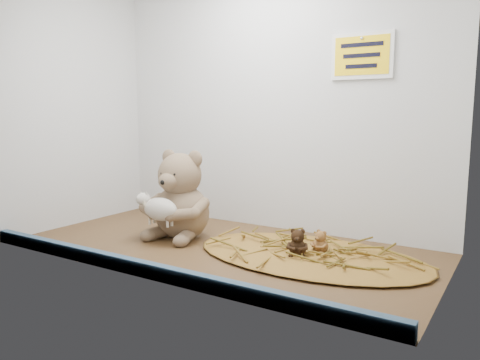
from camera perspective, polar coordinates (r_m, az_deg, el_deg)
The scene contains 8 objects.
alcove_shell at distance 138.02cm, azimuth -0.35°, elevation 10.86°, with size 120.40×60.20×90.40cm.
front_rail at distance 113.97cm, azimuth -10.70°, elevation -10.80°, with size 119.28×2.20×3.60cm, color #39586E.
straw_bed at distance 128.89cm, azimuth 8.42°, elevation -9.03°, with size 65.40×37.97×1.27cm, color brown.
main_teddy at distance 146.29cm, azimuth -7.16°, elevation -1.67°, with size 22.02×23.24×27.31cm, color #896F54, non-canonical shape.
toy_lamb at distance 139.57cm, azimuth -9.67°, elevation -3.54°, with size 14.80×9.03×9.56cm, color beige, non-canonical shape.
mini_teddy_tan at distance 129.48cm, azimuth 9.85°, elevation -7.25°, with size 5.02×5.30×6.22cm, color brown, non-canonical shape.
mini_teddy_brown at distance 126.12cm, azimuth 7.03°, elevation -7.38°, with size 5.82×6.14×7.22cm, color black, non-canonical shape.
wall_sign at distance 144.69cm, azimuth 14.65°, elevation 14.46°, with size 16.00×1.20×11.00cm, color #E6B80B.
Camera 1 is at (73.56, -107.61, 38.77)cm, focal length 35.00 mm.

